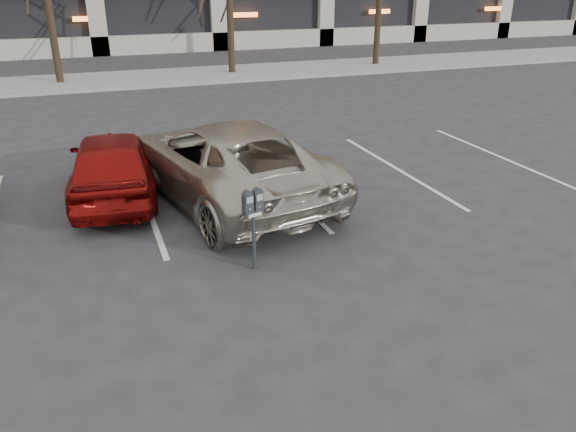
# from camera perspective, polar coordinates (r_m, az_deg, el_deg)

# --- Properties ---
(ground) EXTENTS (140.00, 140.00, 0.00)m
(ground) POSITION_cam_1_polar(r_m,az_deg,el_deg) (9.41, -4.05, -2.35)
(ground) COLOR #28282B
(ground) RESTS_ON ground
(sidewalk) EXTENTS (80.00, 4.00, 0.12)m
(sidewalk) POSITION_cam_1_polar(r_m,az_deg,el_deg) (24.59, -14.97, 13.31)
(sidewalk) COLOR gray
(sidewalk) RESTS_ON ground
(stall_lines) EXTENTS (16.90, 5.20, 0.00)m
(stall_lines) POSITION_cam_1_polar(r_m,az_deg,el_deg) (11.26, -14.25, 1.47)
(stall_lines) COLOR silver
(stall_lines) RESTS_ON ground
(parking_meter) EXTENTS (0.34, 0.21, 1.25)m
(parking_meter) POSITION_cam_1_polar(r_m,az_deg,el_deg) (8.08, -3.58, 0.62)
(parking_meter) COLOR black
(parking_meter) RESTS_ON ground
(suv_silver) EXTENTS (3.58, 5.91, 1.54)m
(suv_silver) POSITION_cam_1_polar(r_m,az_deg,el_deg) (10.93, -6.28, 5.66)
(suv_silver) COLOR #B4AA99
(suv_silver) RESTS_ON ground
(car_red) EXTENTS (1.98, 4.09, 1.34)m
(car_red) POSITION_cam_1_polar(r_m,az_deg,el_deg) (11.47, -17.37, 5.06)
(car_red) COLOR maroon
(car_red) RESTS_ON ground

